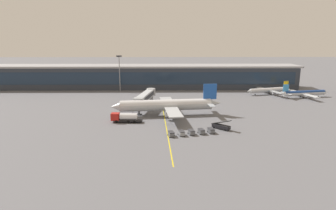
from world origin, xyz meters
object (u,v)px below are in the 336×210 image
belt_loader (221,126)px  baggage_cart_0 (171,134)px  baggage_cart_1 (181,133)px  fuel_tanker (125,117)px  commuter_jet_near (269,90)px  commuter_jet_far (304,93)px  baggage_cart_3 (201,131)px  baggage_cart_2 (191,132)px  baggage_cart_4 (211,131)px  main_airliner (167,105)px

belt_loader → baggage_cart_0: bearing=-156.7°
belt_loader → baggage_cart_1: bearing=-154.6°
fuel_tanker → commuter_jet_near: size_ratio=0.43×
fuel_tanker → belt_loader: belt_loader is taller
commuter_jet_far → baggage_cart_3: bearing=-136.2°
baggage_cart_2 → baggage_cart_4: (6.22, 1.53, 0.00)m
baggage_cart_0 → baggage_cart_2: same height
baggage_cart_0 → commuter_jet_near: 84.40m
baggage_cart_3 → commuter_jet_far: size_ratio=0.11×
fuel_tanker → baggage_cart_2: fuel_tanker is taller
fuel_tanker → baggage_cart_4: size_ratio=3.71×
baggage_cart_1 → commuter_jet_near: bearing=53.0°
main_airliner → belt_loader: (17.38, -17.30, -3.04)m
commuter_jet_near → commuter_jet_far: bearing=-30.9°
belt_loader → baggage_cart_4: (-3.86, -3.96, -0.21)m
fuel_tanker → baggage_cart_0: size_ratio=3.71×
baggage_cart_2 → commuter_jet_near: size_ratio=0.12×
belt_loader → baggage_cart_0: 17.74m
commuter_jet_far → baggage_cart_4: bearing=-135.0°
baggage_cart_4 → commuter_jet_far: size_ratio=0.11×
main_airliner → belt_loader: size_ratio=7.16×
fuel_tanker → belt_loader: size_ratio=1.85×
baggage_cart_0 → fuel_tanker: bearing=136.2°
commuter_jet_far → fuel_tanker: bearing=-152.9°
baggage_cart_0 → baggage_cart_2: bearing=13.8°
main_airliner → baggage_cart_0: 24.55m
baggage_cart_1 → baggage_cart_3: same height
belt_loader → commuter_jet_far: commuter_jet_far is taller
baggage_cart_2 → commuter_jet_near: bearing=54.5°
fuel_tanker → baggage_cart_4: (28.31, -12.15, -0.96)m
main_airliner → baggage_cart_3: bearing=-64.7°
baggage_cart_1 → baggage_cart_2: bearing=13.8°
main_airliner → belt_loader: 24.71m
baggage_cart_3 → commuter_jet_near: bearing=56.0°
belt_loader → baggage_cart_1: 14.59m
main_airliner → baggage_cart_1: main_airliner is taller
belt_loader → commuter_jet_far: 71.48m
main_airliner → baggage_cart_1: size_ratio=14.32×
belt_loader → baggage_cart_1: belt_loader is taller
baggage_cart_2 → commuter_jet_near: (46.14, 64.66, 1.51)m
baggage_cart_4 → belt_loader: bearing=45.8°
baggage_cart_3 → baggage_cart_1: bearing=-166.2°
baggage_cart_1 → baggage_cart_4: (9.32, 2.29, 0.00)m
main_airliner → commuter_jet_near: size_ratio=1.66×
baggage_cart_4 → baggage_cart_0: bearing=-166.2°
fuel_tanker → commuter_jet_far: bearing=27.1°
baggage_cart_1 → baggage_cart_4: same height
fuel_tanker → commuter_jet_far: size_ratio=0.41×
baggage_cart_0 → baggage_cart_1: same height
commuter_jet_near → main_airliner: bearing=-141.9°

